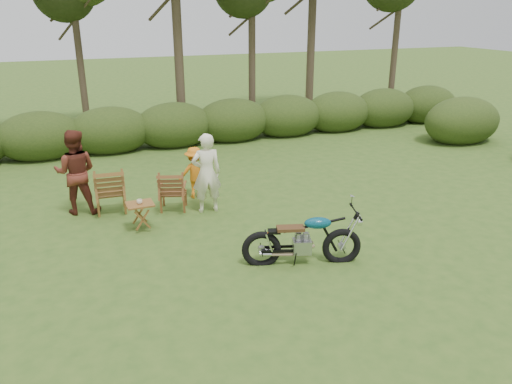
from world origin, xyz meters
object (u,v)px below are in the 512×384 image
object	(u,v)px
lawn_chair_right	(174,209)
cup	(139,202)
motorcycle	(301,262)
adult_a	(208,211)
child	(196,197)
lawn_chair_left	(112,211)
adult_b	(81,212)
side_table	(141,216)

from	to	relation	value
lawn_chair_right	cup	bearing A→B (deg)	63.34
motorcycle	adult_a	distance (m)	3.02
cup	adult_a	bearing A→B (deg)	17.35
adult_a	lawn_chair_right	bearing A→B (deg)	-24.62
child	motorcycle	bearing A→B (deg)	106.60
lawn_chair_left	child	distance (m)	1.96
adult_b	adult_a	bearing A→B (deg)	174.30
side_table	adult_a	size ratio (longest dim) A/B	0.32
lawn_chair_left	adult_a	distance (m)	2.10
lawn_chair_left	cup	world-z (taller)	cup
lawn_chair_left	adult_b	size ratio (longest dim) A/B	0.56
lawn_chair_left	adult_a	bearing A→B (deg)	163.41
adult_b	side_table	bearing A→B (deg)	142.32
lawn_chair_right	adult_b	xyz separation A→B (m)	(-1.95, 0.59, 0.00)
side_table	adult_b	xyz separation A→B (m)	(-1.10, 1.41, -0.28)
lawn_chair_right	adult_b	size ratio (longest dim) A/B	0.50
motorcycle	cup	world-z (taller)	cup
motorcycle	lawn_chair_left	bearing A→B (deg)	144.94
cup	lawn_chair_left	bearing A→B (deg)	110.50
motorcycle	side_table	bearing A→B (deg)	151.27
lawn_chair_left	child	xyz separation A→B (m)	(1.95, 0.20, 0.00)
cup	child	distance (m)	2.14
lawn_chair_right	adult_b	world-z (taller)	adult_b
lawn_chair_left	adult_b	bearing A→B (deg)	-15.55
lawn_chair_left	adult_b	world-z (taller)	adult_b
cup	adult_a	xyz separation A→B (m)	(1.52, 0.48, -0.61)
lawn_chair_right	motorcycle	bearing A→B (deg)	134.03
adult_a	child	size ratio (longest dim) A/B	1.44
cup	adult_b	distance (m)	1.91
motorcycle	side_table	xyz separation A→B (m)	(-2.39, 2.43, 0.28)
lawn_chair_left	cup	size ratio (longest dim) A/B	9.13
side_table	adult_a	world-z (taller)	adult_a
motorcycle	adult_b	size ratio (longest dim) A/B	1.07
lawn_chair_left	motorcycle	bearing A→B (deg)	131.88
motorcycle	lawn_chair_right	size ratio (longest dim) A/B	2.14
motorcycle	adult_a	xyz separation A→B (m)	(-0.87, 2.89, 0.00)
lawn_chair_right	lawn_chair_left	bearing A→B (deg)	2.91
lawn_chair_left	cup	xyz separation A→B (m)	(0.45, -1.21, 0.61)
side_table	child	xyz separation A→B (m)	(1.49, 1.39, -0.28)
side_table	child	bearing A→B (deg)	43.00
motorcycle	child	bearing A→B (deg)	120.03
motorcycle	child	size ratio (longest dim) A/B	1.62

